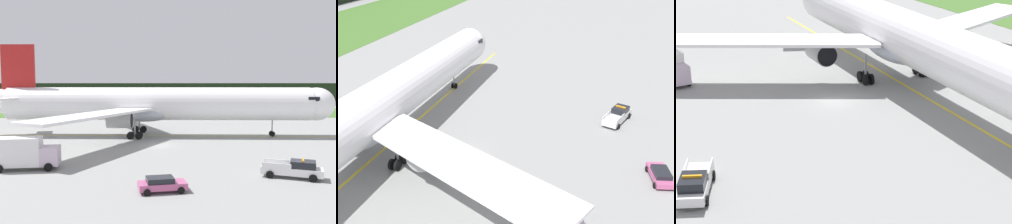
# 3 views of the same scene
# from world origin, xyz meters

# --- Properties ---
(ground) EXTENTS (320.00, 320.00, 0.00)m
(ground) POSITION_xyz_m (0.00, 0.00, 0.00)
(ground) COLOR gray
(taxiway_centerline_main) EXTENTS (82.21, 3.29, 0.01)m
(taxiway_centerline_main) POSITION_xyz_m (-0.25, 9.20, 0.00)
(taxiway_centerline_main) COLOR yellow
(taxiway_centerline_main) RESTS_ON ground
(airliner) EXTENTS (61.87, 49.71, 15.64)m
(airliner) POSITION_xyz_m (-0.75, 9.22, 5.43)
(airliner) COLOR white
(airliner) RESTS_ON ground
(ops_pickup_truck) EXTENTS (6.09, 3.93, 1.94)m
(ops_pickup_truck) POSITION_xyz_m (13.59, -17.57, 0.90)
(ops_pickup_truck) COLOR silver
(ops_pickup_truck) RESTS_ON ground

